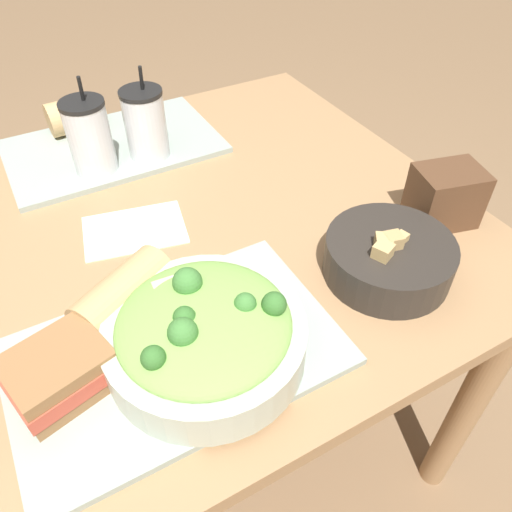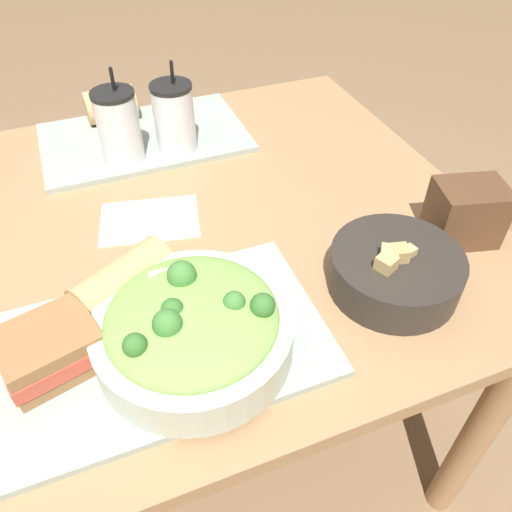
{
  "view_description": "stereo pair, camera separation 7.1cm",
  "coord_description": "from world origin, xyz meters",
  "px_view_note": "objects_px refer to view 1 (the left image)",
  "views": [
    {
      "loc": [
        -0.05,
        -0.67,
        1.29
      ],
      "look_at": [
        0.2,
        -0.21,
        0.8
      ],
      "focal_mm": 35.0,
      "sensor_mm": 36.0,
      "label": 1
    },
    {
      "loc": [
        0.01,
        -0.7,
        1.29
      ],
      "look_at": [
        0.2,
        -0.21,
        0.8
      ],
      "focal_mm": 35.0,
      "sensor_mm": 36.0,
      "label": 2
    }
  ],
  "objects_px": {
    "drink_cup_red": "(146,126)",
    "napkin_folded": "(135,230)",
    "soup_bowl": "(389,257)",
    "baguette_far": "(75,115)",
    "baguette_near": "(125,294)",
    "chip_bag": "(445,196)",
    "drink_cup_dark": "(90,139)",
    "salad_bowl": "(205,333)",
    "sandwich_near": "(60,372)"
  },
  "relations": [
    {
      "from": "drink_cup_red",
      "to": "napkin_folded",
      "type": "height_order",
      "value": "drink_cup_red"
    },
    {
      "from": "soup_bowl",
      "to": "sandwich_near",
      "type": "height_order",
      "value": "soup_bowl"
    },
    {
      "from": "salad_bowl",
      "to": "napkin_folded",
      "type": "xyz_separation_m",
      "value": [
        0.0,
        0.31,
        -0.05
      ]
    },
    {
      "from": "drink_cup_red",
      "to": "chip_bag",
      "type": "xyz_separation_m",
      "value": [
        0.38,
        -0.44,
        -0.03
      ]
    },
    {
      "from": "drink_cup_red",
      "to": "salad_bowl",
      "type": "bearing_deg",
      "value": -102.1
    },
    {
      "from": "baguette_far",
      "to": "chip_bag",
      "type": "relative_size",
      "value": 0.87
    },
    {
      "from": "baguette_near",
      "to": "napkin_folded",
      "type": "bearing_deg",
      "value": -49.1
    },
    {
      "from": "salad_bowl",
      "to": "chip_bag",
      "type": "height_order",
      "value": "salad_bowl"
    },
    {
      "from": "soup_bowl",
      "to": "napkin_folded",
      "type": "bearing_deg",
      "value": 136.91
    },
    {
      "from": "soup_bowl",
      "to": "chip_bag",
      "type": "distance_m",
      "value": 0.18
    },
    {
      "from": "sandwich_near",
      "to": "drink_cup_red",
      "type": "bearing_deg",
      "value": 44.1
    },
    {
      "from": "soup_bowl",
      "to": "drink_cup_dark",
      "type": "bearing_deg",
      "value": 122.67
    },
    {
      "from": "napkin_folded",
      "to": "soup_bowl",
      "type": "bearing_deg",
      "value": -43.09
    },
    {
      "from": "napkin_folded",
      "to": "baguette_near",
      "type": "bearing_deg",
      "value": -110.6
    },
    {
      "from": "soup_bowl",
      "to": "drink_cup_red",
      "type": "height_order",
      "value": "drink_cup_red"
    },
    {
      "from": "salad_bowl",
      "to": "soup_bowl",
      "type": "bearing_deg",
      "value": 2.11
    },
    {
      "from": "soup_bowl",
      "to": "baguette_far",
      "type": "height_order",
      "value": "soup_bowl"
    },
    {
      "from": "drink_cup_dark",
      "to": "chip_bag",
      "type": "height_order",
      "value": "drink_cup_dark"
    },
    {
      "from": "baguette_far",
      "to": "drink_cup_dark",
      "type": "xyz_separation_m",
      "value": [
        -0.01,
        -0.18,
        0.03
      ]
    },
    {
      "from": "sandwich_near",
      "to": "napkin_folded",
      "type": "distance_m",
      "value": 0.33
    },
    {
      "from": "sandwich_near",
      "to": "chip_bag",
      "type": "xyz_separation_m",
      "value": [
        0.67,
        0.03,
        0.01
      ]
    },
    {
      "from": "salad_bowl",
      "to": "sandwich_near",
      "type": "xyz_separation_m",
      "value": [
        -0.18,
        0.04,
        -0.01
      ]
    },
    {
      "from": "baguette_near",
      "to": "chip_bag",
      "type": "relative_size",
      "value": 1.27
    },
    {
      "from": "salad_bowl",
      "to": "soup_bowl",
      "type": "distance_m",
      "value": 0.32
    },
    {
      "from": "baguette_far",
      "to": "drink_cup_red",
      "type": "relative_size",
      "value": 0.6
    },
    {
      "from": "baguette_near",
      "to": "baguette_far",
      "type": "bearing_deg",
      "value": -35.9
    },
    {
      "from": "baguette_far",
      "to": "drink_cup_red",
      "type": "distance_m",
      "value": 0.21
    },
    {
      "from": "chip_bag",
      "to": "napkin_folded",
      "type": "bearing_deg",
      "value": 168.63
    },
    {
      "from": "baguette_near",
      "to": "chip_bag",
      "type": "xyz_separation_m",
      "value": [
        0.56,
        -0.05,
        0.0
      ]
    },
    {
      "from": "soup_bowl",
      "to": "chip_bag",
      "type": "height_order",
      "value": "chip_bag"
    },
    {
      "from": "baguette_far",
      "to": "napkin_folded",
      "type": "bearing_deg",
      "value": 177.0
    },
    {
      "from": "baguette_near",
      "to": "drink_cup_red",
      "type": "relative_size",
      "value": 0.88
    },
    {
      "from": "sandwich_near",
      "to": "baguette_far",
      "type": "height_order",
      "value": "baguette_far"
    },
    {
      "from": "salad_bowl",
      "to": "baguette_near",
      "type": "xyz_separation_m",
      "value": [
        -0.07,
        0.12,
        -0.01
      ]
    },
    {
      "from": "sandwich_near",
      "to": "drink_cup_red",
      "type": "relative_size",
      "value": 0.77
    },
    {
      "from": "soup_bowl",
      "to": "napkin_folded",
      "type": "relative_size",
      "value": 1.03
    },
    {
      "from": "baguette_far",
      "to": "salad_bowl",
      "type": "bearing_deg",
      "value": 177.03
    },
    {
      "from": "soup_bowl",
      "to": "sandwich_near",
      "type": "xyz_separation_m",
      "value": [
        -0.5,
        0.03,
        0.01
      ]
    },
    {
      "from": "baguette_near",
      "to": "drink_cup_dark",
      "type": "xyz_separation_m",
      "value": [
        0.07,
        0.39,
        0.03
      ]
    },
    {
      "from": "drink_cup_dark",
      "to": "soup_bowl",
      "type": "bearing_deg",
      "value": -57.33
    },
    {
      "from": "sandwich_near",
      "to": "baguette_far",
      "type": "bearing_deg",
      "value": 59.59
    },
    {
      "from": "drink_cup_dark",
      "to": "drink_cup_red",
      "type": "bearing_deg",
      "value": 0.0
    },
    {
      "from": "sandwich_near",
      "to": "drink_cup_dark",
      "type": "bearing_deg",
      "value": 55.0
    },
    {
      "from": "drink_cup_red",
      "to": "chip_bag",
      "type": "height_order",
      "value": "drink_cup_red"
    },
    {
      "from": "salad_bowl",
      "to": "chip_bag",
      "type": "bearing_deg",
      "value": 8.24
    },
    {
      "from": "sandwich_near",
      "to": "drink_cup_dark",
      "type": "distance_m",
      "value": 0.5
    },
    {
      "from": "drink_cup_red",
      "to": "napkin_folded",
      "type": "distance_m",
      "value": 0.24
    },
    {
      "from": "baguette_far",
      "to": "chip_bag",
      "type": "xyz_separation_m",
      "value": [
        0.49,
        -0.62,
        0.0
      ]
    },
    {
      "from": "soup_bowl",
      "to": "drink_cup_red",
      "type": "relative_size",
      "value": 1.08
    },
    {
      "from": "sandwich_near",
      "to": "chip_bag",
      "type": "bearing_deg",
      "value": -11.89
    }
  ]
}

